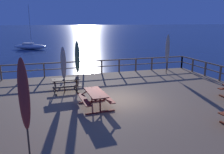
{
  "coord_description": "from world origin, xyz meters",
  "views": [
    {
      "loc": [
        -3.63,
        -11.01,
        4.91
      ],
      "look_at": [
        0.0,
        0.96,
        1.83
      ],
      "focal_mm": 36.39,
      "sensor_mm": 36.0,
      "label": 1
    }
  ],
  "objects_px": {
    "picnic_table_front_left": "(66,82)",
    "patio_umbrella_tall_mid_left": "(24,95)",
    "patio_umbrella_short_mid": "(63,63)",
    "sailboat_distant": "(30,46)",
    "patio_umbrella_tall_front": "(168,49)",
    "picnic_table_mid_left": "(96,96)",
    "patio_umbrella_tall_back_right": "(77,57)"
  },
  "relations": [
    {
      "from": "patio_umbrella_short_mid",
      "to": "sailboat_distant",
      "type": "height_order",
      "value": "sailboat_distant"
    },
    {
      "from": "picnic_table_mid_left",
      "to": "patio_umbrella_tall_mid_left",
      "type": "distance_m",
      "value": 4.69
    },
    {
      "from": "picnic_table_front_left",
      "to": "patio_umbrella_tall_front",
      "type": "height_order",
      "value": "patio_umbrella_tall_front"
    },
    {
      "from": "picnic_table_front_left",
      "to": "patio_umbrella_tall_mid_left",
      "type": "bearing_deg",
      "value": -105.43
    },
    {
      "from": "picnic_table_mid_left",
      "to": "picnic_table_front_left",
      "type": "relative_size",
      "value": 1.16
    },
    {
      "from": "patio_umbrella_tall_front",
      "to": "sailboat_distant",
      "type": "xyz_separation_m",
      "value": [
        -11.61,
        27.58,
        -2.29
      ]
    },
    {
      "from": "sailboat_distant",
      "to": "picnic_table_front_left",
      "type": "bearing_deg",
      "value": -83.54
    },
    {
      "from": "picnic_table_front_left",
      "to": "patio_umbrella_tall_back_right",
      "type": "distance_m",
      "value": 2.02
    },
    {
      "from": "patio_umbrella_short_mid",
      "to": "patio_umbrella_tall_front",
      "type": "xyz_separation_m",
      "value": [
        8.27,
        2.48,
        0.28
      ]
    },
    {
      "from": "picnic_table_front_left",
      "to": "picnic_table_mid_left",
      "type": "bearing_deg",
      "value": -69.5
    },
    {
      "from": "picnic_table_front_left",
      "to": "sailboat_distant",
      "type": "bearing_deg",
      "value": 96.46
    },
    {
      "from": "patio_umbrella_tall_mid_left",
      "to": "patio_umbrella_short_mid",
      "type": "height_order",
      "value": "patio_umbrella_tall_mid_left"
    },
    {
      "from": "patio_umbrella_tall_front",
      "to": "picnic_table_mid_left",
      "type": "bearing_deg",
      "value": -141.86
    },
    {
      "from": "patio_umbrella_short_mid",
      "to": "patio_umbrella_tall_front",
      "type": "relative_size",
      "value": 0.86
    },
    {
      "from": "patio_umbrella_tall_back_right",
      "to": "patio_umbrella_tall_front",
      "type": "height_order",
      "value": "patio_umbrella_tall_front"
    },
    {
      "from": "patio_umbrella_tall_mid_left",
      "to": "patio_umbrella_tall_back_right",
      "type": "height_order",
      "value": "patio_umbrella_tall_mid_left"
    },
    {
      "from": "picnic_table_front_left",
      "to": "patio_umbrella_tall_mid_left",
      "type": "xyz_separation_m",
      "value": [
        -1.77,
        -6.43,
        1.42
      ]
    },
    {
      "from": "patio_umbrella_tall_mid_left",
      "to": "patio_umbrella_tall_front",
      "type": "height_order",
      "value": "patio_umbrella_tall_front"
    },
    {
      "from": "patio_umbrella_tall_back_right",
      "to": "patio_umbrella_short_mid",
      "type": "height_order",
      "value": "patio_umbrella_tall_back_right"
    },
    {
      "from": "patio_umbrella_tall_mid_left",
      "to": "sailboat_distant",
      "type": "distance_m",
      "value": 36.64
    },
    {
      "from": "patio_umbrella_tall_front",
      "to": "patio_umbrella_tall_back_right",
      "type": "bearing_deg",
      "value": -170.21
    },
    {
      "from": "picnic_table_front_left",
      "to": "patio_umbrella_tall_back_right",
      "type": "xyz_separation_m",
      "value": [
        0.92,
        1.26,
        1.28
      ]
    },
    {
      "from": "picnic_table_mid_left",
      "to": "patio_umbrella_short_mid",
      "type": "bearing_deg",
      "value": 111.48
    },
    {
      "from": "picnic_table_mid_left",
      "to": "sailboat_distant",
      "type": "xyz_separation_m",
      "value": [
        -4.54,
        33.13,
        -0.87
      ]
    },
    {
      "from": "picnic_table_front_left",
      "to": "patio_umbrella_tall_front",
      "type": "relative_size",
      "value": 0.54
    },
    {
      "from": "picnic_table_front_left",
      "to": "patio_umbrella_short_mid",
      "type": "xyz_separation_m",
      "value": [
        -0.08,
        0.04,
        1.15
      ]
    },
    {
      "from": "patio_umbrella_tall_mid_left",
      "to": "sailboat_distant",
      "type": "relative_size",
      "value": 0.4
    },
    {
      "from": "picnic_table_front_left",
      "to": "patio_umbrella_tall_front",
      "type": "bearing_deg",
      "value": 17.08
    },
    {
      "from": "picnic_table_front_left",
      "to": "patio_umbrella_tall_front",
      "type": "distance_m",
      "value": 8.69
    },
    {
      "from": "picnic_table_front_left",
      "to": "patio_umbrella_short_mid",
      "type": "distance_m",
      "value": 1.15
    },
    {
      "from": "patio_umbrella_tall_back_right",
      "to": "sailboat_distant",
      "type": "bearing_deg",
      "value": 98.55
    },
    {
      "from": "picnic_table_mid_left",
      "to": "picnic_table_front_left",
      "type": "distance_m",
      "value": 3.23
    }
  ]
}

